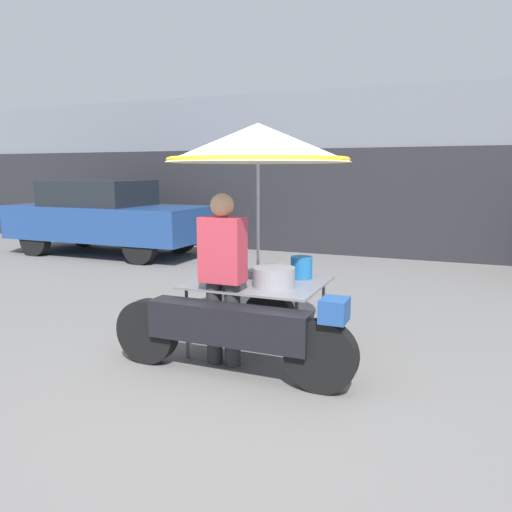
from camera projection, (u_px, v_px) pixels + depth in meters
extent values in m
plane|color=slate|center=(238.00, 395.00, 3.86)|extent=(36.00, 36.00, 0.00)
cube|color=gray|center=(388.00, 173.00, 10.71)|extent=(28.00, 2.00, 3.34)
cube|color=#28282D|center=(379.00, 203.00, 9.87)|extent=(23.80, 0.06, 2.17)
cylinder|color=black|center=(321.00, 356.00, 3.88)|extent=(0.58, 0.14, 0.58)
cylinder|color=black|center=(147.00, 331.00, 4.48)|extent=(0.58, 0.14, 0.58)
cube|color=black|center=(228.00, 324.00, 4.15)|extent=(1.42, 0.24, 0.32)
cube|color=#234C93|center=(334.00, 310.00, 3.78)|extent=(0.20, 0.24, 0.18)
cylinder|color=black|center=(269.00, 315.00, 5.07)|extent=(0.52, 0.14, 0.52)
cylinder|color=#515156|center=(296.00, 338.00, 4.18)|extent=(0.03, 0.03, 0.66)
cylinder|color=#515156|center=(323.00, 311.00, 4.98)|extent=(0.03, 0.03, 0.66)
cylinder|color=#515156|center=(187.00, 323.00, 4.58)|extent=(0.03, 0.03, 0.66)
cylinder|color=#515156|center=(228.00, 301.00, 5.38)|extent=(0.03, 0.03, 0.66)
cube|color=gray|center=(258.00, 282.00, 4.72)|extent=(1.24, 1.03, 0.02)
cylinder|color=#B2B2B7|center=(258.00, 223.00, 4.63)|extent=(0.03, 0.03, 1.11)
cone|color=white|center=(258.00, 143.00, 4.51)|extent=(1.69, 1.69, 0.35)
torus|color=yellow|center=(258.00, 160.00, 4.53)|extent=(1.65, 1.65, 0.05)
cylinder|color=silver|center=(223.00, 275.00, 4.65)|extent=(0.29, 0.29, 0.15)
cylinder|color=#939399|center=(274.00, 277.00, 4.48)|extent=(0.38, 0.38, 0.18)
cylinder|color=#939399|center=(260.00, 273.00, 4.93)|extent=(0.24, 0.24, 0.07)
cylinder|color=#1E6BB2|center=(301.00, 267.00, 4.83)|extent=(0.21, 0.21, 0.21)
cylinder|color=#2D2D33|center=(214.00, 322.00, 4.46)|extent=(0.14, 0.14, 0.76)
cylinder|color=#2D2D33|center=(233.00, 324.00, 4.39)|extent=(0.14, 0.14, 0.76)
cube|color=#C13847|center=(223.00, 250.00, 4.32)|extent=(0.38, 0.22, 0.57)
sphere|color=tan|center=(222.00, 205.00, 4.25)|extent=(0.20, 0.20, 0.20)
cylinder|color=black|center=(140.00, 247.00, 9.23)|extent=(0.67, 0.20, 0.67)
cylinder|color=black|center=(180.00, 237.00, 10.53)|extent=(0.67, 0.20, 0.67)
cylinder|color=black|center=(35.00, 239.00, 10.20)|extent=(0.67, 0.20, 0.67)
cylinder|color=black|center=(84.00, 232.00, 11.49)|extent=(0.67, 0.20, 0.67)
cube|color=navy|center=(108.00, 222.00, 10.31)|extent=(4.13, 1.67, 0.68)
cube|color=#1E2328|center=(98.00, 193.00, 10.28)|extent=(1.98, 1.47, 0.51)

